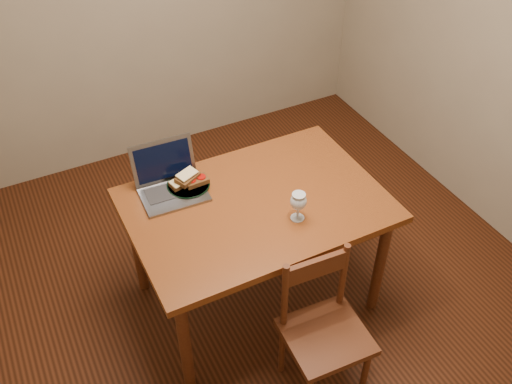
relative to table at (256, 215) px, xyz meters
name	(u,v)px	position (x,y,z in m)	size (l,w,h in m)	color
floor	(259,278)	(0.08, 0.12, -0.66)	(3.20, 3.20, 0.02)	black
table	(256,215)	(0.00, 0.00, 0.00)	(1.30, 0.90, 0.74)	#54240E
chair	(325,326)	(0.04, -0.63, -0.21)	(0.40, 0.39, 0.41)	#421C0D
plate	(188,185)	(-0.26, 0.27, 0.10)	(0.23, 0.23, 0.02)	black
sandwich_cheese	(181,182)	(-0.30, 0.28, 0.12)	(0.11, 0.07, 0.03)	#381E0C
sandwich_tomato	(197,180)	(-0.22, 0.26, 0.12)	(0.12, 0.07, 0.04)	#381E0C
sandwich_top	(187,177)	(-0.26, 0.28, 0.15)	(0.13, 0.07, 0.04)	#381E0C
milk_glass	(298,206)	(0.13, -0.20, 0.17)	(0.08, 0.08, 0.16)	white
laptop	(169,179)	(-0.35, 0.31, 0.15)	(0.35, 0.32, 0.24)	slate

